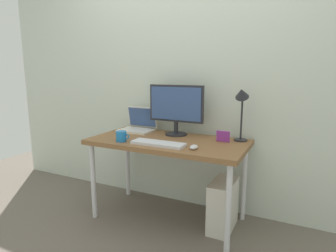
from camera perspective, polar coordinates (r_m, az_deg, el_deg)
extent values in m
plane|color=#665B51|center=(2.73, 0.00, -17.76)|extent=(6.00, 6.00, 0.00)
cube|color=silver|center=(2.75, 3.64, 10.67)|extent=(4.40, 0.04, 2.60)
cube|color=brown|center=(2.47, 0.00, -3.19)|extent=(1.34, 0.67, 0.04)
cylinder|color=silver|center=(2.69, -14.61, -10.54)|extent=(0.04, 0.04, 0.69)
cylinder|color=silver|center=(2.16, 11.87, -15.92)|extent=(0.04, 0.04, 0.69)
cylinder|color=silver|center=(3.09, -8.01, -7.38)|extent=(0.04, 0.04, 0.69)
cylinder|color=silver|center=(2.65, 14.82, -10.85)|extent=(0.04, 0.04, 0.69)
cylinder|color=#232328|center=(2.65, 1.59, -1.61)|extent=(0.20, 0.20, 0.01)
cylinder|color=#232328|center=(2.64, 1.60, -0.30)|extent=(0.04, 0.04, 0.11)
cube|color=#232328|center=(2.60, 1.63, 4.49)|extent=(0.52, 0.03, 0.33)
cube|color=#334C7F|center=(2.59, 1.47, 4.45)|extent=(0.49, 0.01, 0.30)
cube|color=silver|center=(2.81, -6.42, -0.90)|extent=(0.32, 0.22, 0.02)
cube|color=silver|center=(2.89, -5.12, 1.77)|extent=(0.32, 0.05, 0.21)
cube|color=#334C7F|center=(2.89, -5.20, 1.77)|extent=(0.30, 0.03, 0.18)
cylinder|color=#232328|center=(2.50, 14.18, -2.71)|extent=(0.11, 0.11, 0.01)
cylinder|color=#232328|center=(2.47, 14.39, 1.53)|extent=(0.02, 0.02, 0.36)
cone|color=#232328|center=(2.40, 14.43, 6.34)|extent=(0.11, 0.14, 0.13)
cube|color=silver|center=(2.29, -1.95, -3.50)|extent=(0.44, 0.14, 0.02)
ellipsoid|color=silver|center=(2.18, 5.14, -4.19)|extent=(0.06, 0.09, 0.03)
cylinder|color=#1E72BF|center=(2.43, -9.28, -2.02)|extent=(0.09, 0.09, 0.09)
torus|color=#1E72BF|center=(2.40, -8.19, -2.06)|extent=(0.05, 0.01, 0.05)
cube|color=purple|center=(2.43, 10.87, -2.01)|extent=(0.11, 0.03, 0.09)
cube|color=silver|center=(2.52, 10.85, -15.17)|extent=(0.18, 0.36, 0.42)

